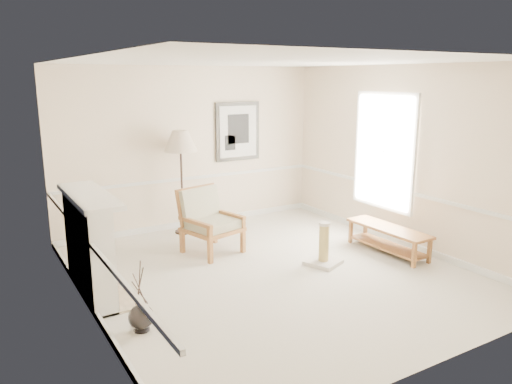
# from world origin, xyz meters

# --- Properties ---
(ground) EXTENTS (5.50, 5.50, 0.00)m
(ground) POSITION_xyz_m (0.00, 0.00, 0.00)
(ground) COLOR silver
(ground) RESTS_ON ground
(room) EXTENTS (5.04, 5.54, 2.92)m
(room) POSITION_xyz_m (0.14, 0.08, 1.87)
(room) COLOR beige
(room) RESTS_ON ground
(fireplace) EXTENTS (0.64, 1.64, 1.31)m
(fireplace) POSITION_xyz_m (-2.34, 0.60, 0.64)
(fireplace) COLOR white
(fireplace) RESTS_ON ground
(floor_vase) EXTENTS (0.28, 0.28, 0.81)m
(floor_vase) POSITION_xyz_m (-2.12, -0.65, 0.15)
(floor_vase) COLOR black
(floor_vase) RESTS_ON ground
(armchair) EXTENTS (0.94, 0.98, 1.02)m
(armchair) POSITION_xyz_m (-0.38, 1.31, 0.55)
(armchair) COLOR olive
(armchair) RESTS_ON ground
(floor_lamp) EXTENTS (0.60, 0.60, 1.82)m
(floor_lamp) POSITION_xyz_m (-0.35, 2.40, 1.59)
(floor_lamp) COLOR black
(floor_lamp) RESTS_ON ground
(bench) EXTENTS (0.47, 1.46, 0.42)m
(bench) POSITION_xyz_m (2.01, -0.22, 0.28)
(bench) COLOR olive
(bench) RESTS_ON ground
(scratching_post) EXTENTS (0.59, 0.59, 0.64)m
(scratching_post) POSITION_xyz_m (0.83, -0.10, 0.20)
(scratching_post) COLOR silver
(scratching_post) RESTS_ON ground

